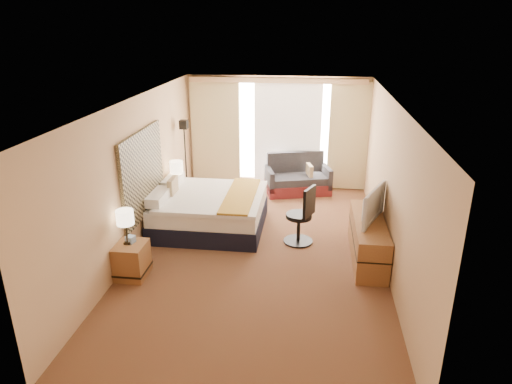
# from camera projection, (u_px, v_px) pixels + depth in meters

# --- Properties ---
(floor) EXTENTS (4.20, 7.00, 0.02)m
(floor) POSITION_uv_depth(u_px,v_px,m) (259.00, 251.00, 7.94)
(floor) COLOR #55181B
(floor) RESTS_ON ground
(ceiling) EXTENTS (4.20, 7.00, 0.02)m
(ceiling) POSITION_uv_depth(u_px,v_px,m) (259.00, 101.00, 7.02)
(ceiling) COLOR silver
(ceiling) RESTS_ON wall_back
(wall_back) EXTENTS (4.20, 0.02, 2.60)m
(wall_back) POSITION_uv_depth(u_px,v_px,m) (277.00, 132.00, 10.73)
(wall_back) COLOR #D7B283
(wall_back) RESTS_ON ground
(wall_front) EXTENTS (4.20, 0.02, 2.60)m
(wall_front) POSITION_uv_depth(u_px,v_px,m) (214.00, 305.00, 4.23)
(wall_front) COLOR #D7B283
(wall_front) RESTS_ON ground
(wall_left) EXTENTS (0.02, 7.00, 2.60)m
(wall_left) POSITION_uv_depth(u_px,v_px,m) (136.00, 176.00, 7.73)
(wall_left) COLOR #D7B283
(wall_left) RESTS_ON ground
(wall_right) EXTENTS (0.02, 7.00, 2.60)m
(wall_right) POSITION_uv_depth(u_px,v_px,m) (391.00, 187.00, 7.23)
(wall_right) COLOR #D7B283
(wall_right) RESTS_ON ground
(headboard) EXTENTS (0.06, 1.85, 1.50)m
(headboard) POSITION_uv_depth(u_px,v_px,m) (143.00, 173.00, 7.91)
(headboard) COLOR black
(headboard) RESTS_ON wall_left
(nightstand_left) EXTENTS (0.45, 0.52, 0.55)m
(nightstand_left) POSITION_uv_depth(u_px,v_px,m) (132.00, 260.00, 7.09)
(nightstand_left) COLOR olive
(nightstand_left) RESTS_ON floor
(nightstand_right) EXTENTS (0.45, 0.52, 0.55)m
(nightstand_right) POSITION_uv_depth(u_px,v_px,m) (178.00, 201.00, 9.41)
(nightstand_right) COLOR olive
(nightstand_right) RESTS_ON floor
(media_dresser) EXTENTS (0.50, 1.80, 0.70)m
(media_dresser) POSITION_uv_depth(u_px,v_px,m) (368.00, 239.00, 7.60)
(media_dresser) COLOR olive
(media_dresser) RESTS_ON floor
(window) EXTENTS (2.30, 0.02, 2.30)m
(window) POSITION_uv_depth(u_px,v_px,m) (288.00, 132.00, 10.66)
(window) COLOR silver
(window) RESTS_ON wall_back
(curtains) EXTENTS (4.12, 0.19, 2.56)m
(curtains) POSITION_uv_depth(u_px,v_px,m) (277.00, 129.00, 10.58)
(curtains) COLOR beige
(curtains) RESTS_ON floor
(bed) EXTENTS (2.02, 1.85, 0.98)m
(bed) POSITION_uv_depth(u_px,v_px,m) (210.00, 210.00, 8.73)
(bed) COLOR black
(bed) RESTS_ON floor
(loveseat) EXTENTS (1.60, 1.14, 0.90)m
(loveseat) POSITION_uv_depth(u_px,v_px,m) (297.00, 180.00, 10.59)
(loveseat) COLOR maroon
(loveseat) RESTS_ON floor
(floor_lamp) EXTENTS (0.23, 0.23, 1.79)m
(floor_lamp) POSITION_uv_depth(u_px,v_px,m) (185.00, 144.00, 9.85)
(floor_lamp) COLOR black
(floor_lamp) RESTS_ON floor
(desk_chair) EXTENTS (0.54, 0.54, 1.08)m
(desk_chair) POSITION_uv_depth(u_px,v_px,m) (302.00, 218.00, 8.08)
(desk_chair) COLOR black
(desk_chair) RESTS_ON floor
(lamp_left) EXTENTS (0.27, 0.27, 0.56)m
(lamp_left) POSITION_uv_depth(u_px,v_px,m) (125.00, 218.00, 6.86)
(lamp_left) COLOR black
(lamp_left) RESTS_ON nightstand_left
(lamp_right) EXTENTS (0.27, 0.27, 0.56)m
(lamp_right) POSITION_uv_depth(u_px,v_px,m) (176.00, 167.00, 9.21)
(lamp_right) COLOR black
(lamp_right) RESTS_ON nightstand_right
(tissue_box) EXTENTS (0.15, 0.15, 0.11)m
(tissue_box) POSITION_uv_depth(u_px,v_px,m) (130.00, 239.00, 7.03)
(tissue_box) COLOR #8DB0DB
(tissue_box) RESTS_ON nightstand_left
(telephone) EXTENTS (0.22, 0.18, 0.08)m
(telephone) POSITION_uv_depth(u_px,v_px,m) (180.00, 186.00, 9.36)
(telephone) COLOR black
(telephone) RESTS_ON nightstand_right
(television) EXTENTS (0.52, 0.95, 0.57)m
(television) POSITION_uv_depth(u_px,v_px,m) (368.00, 204.00, 7.39)
(television) COLOR black
(television) RESTS_ON media_dresser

